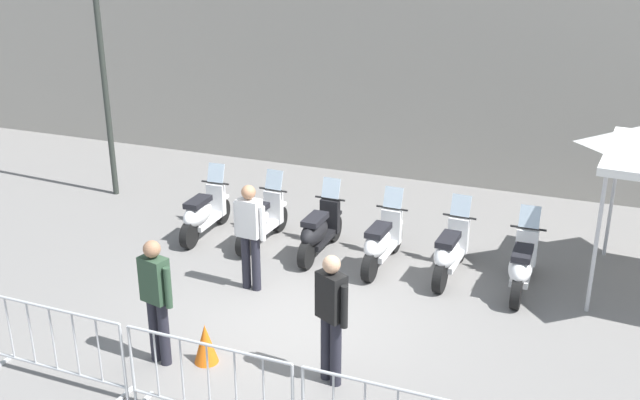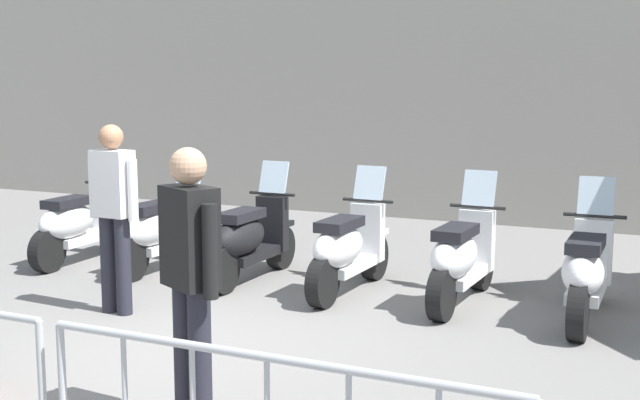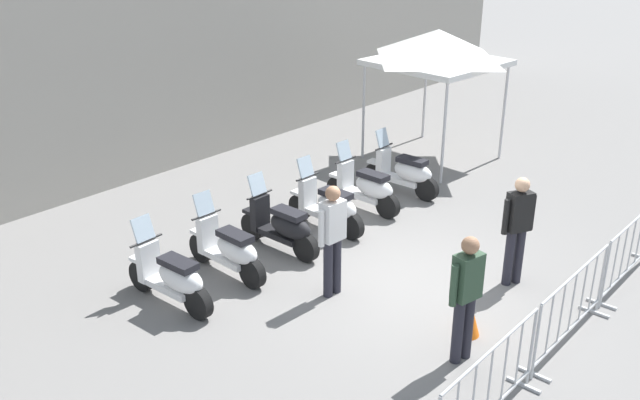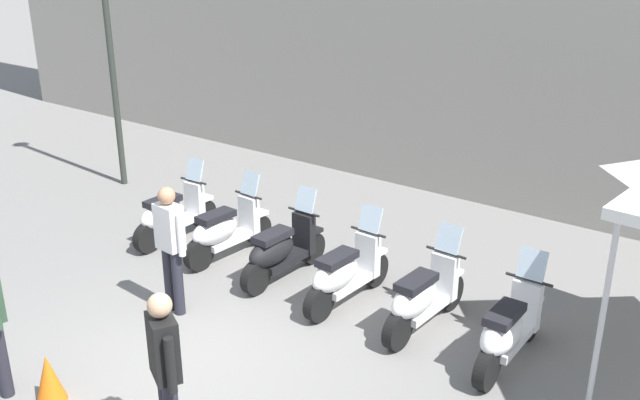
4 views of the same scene
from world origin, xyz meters
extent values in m
plane|color=slate|center=(0.00, 0.00, 0.00)|extent=(120.00, 120.00, 0.00)
cylinder|color=black|center=(-3.10, 2.68, 0.24)|extent=(0.20, 0.49, 0.48)
cylinder|color=black|center=(-2.95, 1.45, 0.24)|extent=(0.20, 0.49, 0.48)
cube|color=white|center=(-3.02, 2.06, 0.28)|extent=(0.38, 0.89, 0.10)
ellipsoid|color=white|center=(-2.99, 1.79, 0.52)|extent=(0.46, 0.88, 0.40)
cube|color=black|center=(-3.00, 1.82, 0.74)|extent=(0.35, 0.63, 0.10)
cube|color=white|center=(-3.08, 2.49, 0.55)|extent=(0.35, 0.18, 0.60)
cylinder|color=black|center=(-3.08, 2.49, 0.88)|extent=(0.56, 0.10, 0.04)
cube|color=silver|center=(-3.08, 2.54, 1.06)|extent=(0.33, 0.18, 0.35)
cube|color=white|center=(-3.10, 2.68, 0.51)|extent=(0.24, 0.34, 0.06)
cylinder|color=black|center=(-1.92, 2.83, 0.24)|extent=(0.16, 0.49, 0.48)
cylinder|color=black|center=(-1.87, 1.59, 0.24)|extent=(0.16, 0.49, 0.48)
cube|color=white|center=(-1.89, 2.21, 0.28)|extent=(0.31, 0.88, 0.10)
ellipsoid|color=white|center=(-1.88, 1.93, 0.52)|extent=(0.39, 0.85, 0.40)
cube|color=black|center=(-1.88, 1.96, 0.74)|extent=(0.30, 0.61, 0.10)
cube|color=white|center=(-1.91, 2.64, 0.55)|extent=(0.35, 0.15, 0.60)
cylinder|color=black|center=(-1.91, 2.64, 0.88)|extent=(0.56, 0.06, 0.04)
cube|color=silver|center=(-1.91, 2.69, 1.06)|extent=(0.33, 0.15, 0.35)
cube|color=white|center=(-1.92, 2.83, 0.51)|extent=(0.21, 0.33, 0.06)
cylinder|color=black|center=(-0.80, 2.89, 0.24)|extent=(0.17, 0.49, 0.48)
cylinder|color=black|center=(-0.71, 1.65, 0.24)|extent=(0.17, 0.49, 0.48)
cube|color=black|center=(-0.75, 2.27, 0.28)|extent=(0.34, 0.89, 0.10)
ellipsoid|color=black|center=(-0.73, 1.99, 0.52)|extent=(0.42, 0.86, 0.40)
cube|color=black|center=(-0.74, 2.02, 0.74)|extent=(0.32, 0.62, 0.10)
cube|color=black|center=(-0.78, 2.70, 0.55)|extent=(0.35, 0.16, 0.60)
cylinder|color=black|center=(-0.78, 2.70, 0.88)|extent=(0.56, 0.08, 0.04)
cube|color=silver|center=(-0.79, 2.75, 1.06)|extent=(0.33, 0.16, 0.35)
cube|color=black|center=(-0.80, 2.89, 0.51)|extent=(0.22, 0.33, 0.06)
cylinder|color=black|center=(0.36, 2.94, 0.24)|extent=(0.16, 0.49, 0.48)
cylinder|color=black|center=(0.42, 1.70, 0.24)|extent=(0.16, 0.49, 0.48)
cube|color=white|center=(0.39, 2.32, 0.28)|extent=(0.32, 0.88, 0.10)
ellipsoid|color=white|center=(0.40, 2.04, 0.52)|extent=(0.40, 0.86, 0.40)
cube|color=black|center=(0.40, 2.07, 0.74)|extent=(0.31, 0.61, 0.10)
cube|color=white|center=(0.37, 2.75, 0.55)|extent=(0.35, 0.16, 0.60)
cylinder|color=black|center=(0.37, 2.75, 0.88)|extent=(0.56, 0.06, 0.04)
cube|color=silver|center=(0.36, 2.80, 1.06)|extent=(0.33, 0.15, 0.35)
cube|color=white|center=(0.36, 2.94, 0.51)|extent=(0.21, 0.33, 0.06)
cylinder|color=black|center=(1.49, 3.08, 0.24)|extent=(0.16, 0.49, 0.48)
cylinder|color=black|center=(1.54, 1.84, 0.24)|extent=(0.16, 0.49, 0.48)
cube|color=white|center=(1.52, 2.46, 0.28)|extent=(0.31, 0.88, 0.10)
ellipsoid|color=white|center=(1.53, 2.18, 0.52)|extent=(0.39, 0.85, 0.40)
cube|color=black|center=(1.53, 2.21, 0.74)|extent=(0.30, 0.61, 0.10)
cube|color=white|center=(1.50, 2.89, 0.55)|extent=(0.35, 0.15, 0.60)
cylinder|color=black|center=(1.50, 2.89, 0.88)|extent=(0.56, 0.06, 0.04)
cube|color=silver|center=(1.50, 2.94, 1.06)|extent=(0.33, 0.15, 0.35)
cube|color=white|center=(1.49, 3.08, 0.51)|extent=(0.21, 0.33, 0.06)
cylinder|color=black|center=(2.60, 3.09, 0.24)|extent=(0.18, 0.49, 0.48)
cylinder|color=black|center=(2.72, 1.85, 0.24)|extent=(0.18, 0.49, 0.48)
cube|color=white|center=(2.66, 2.47, 0.28)|extent=(0.36, 0.89, 0.10)
ellipsoid|color=white|center=(2.69, 2.19, 0.52)|extent=(0.44, 0.87, 0.40)
cube|color=black|center=(2.68, 2.22, 0.74)|extent=(0.34, 0.62, 0.10)
cube|color=white|center=(2.62, 2.90, 0.55)|extent=(0.35, 0.17, 0.60)
cylinder|color=black|center=(2.62, 2.90, 0.88)|extent=(0.56, 0.09, 0.04)
cube|color=silver|center=(2.62, 2.95, 1.06)|extent=(0.33, 0.17, 0.35)
cube|color=white|center=(2.60, 3.09, 0.51)|extent=(0.23, 0.34, 0.06)
cube|color=#B2B5B7|center=(-2.93, -2.69, 0.02)|extent=(0.08, 0.44, 0.04)
cube|color=#B2B5B7|center=(-1.04, -2.54, 0.02)|extent=(0.08, 0.44, 0.04)
cylinder|color=#B2B5B7|center=(-0.95, -2.53, 0.53)|extent=(0.04, 0.04, 1.05)
cylinder|color=#B2B5B7|center=(-1.98, -2.62, 1.05)|extent=(2.06, 0.20, 0.04)
cylinder|color=#B2B5B7|center=(-1.98, -2.62, 0.18)|extent=(2.06, 0.20, 0.04)
cylinder|color=#B2B5B7|center=(-2.67, -2.67, 0.61)|extent=(0.02, 0.02, 0.87)
cylinder|color=#B2B5B7|center=(-2.33, -2.64, 0.61)|extent=(0.02, 0.02, 0.87)
cylinder|color=#B2B5B7|center=(-1.98, -2.62, 0.61)|extent=(0.02, 0.02, 0.87)
cylinder|color=#B2B5B7|center=(-1.64, -2.59, 0.61)|extent=(0.02, 0.02, 0.87)
cylinder|color=#B2B5B7|center=(-1.30, -2.56, 0.61)|extent=(0.02, 0.02, 0.87)
cylinder|color=#B2B5B7|center=(-0.83, -2.52, 0.53)|extent=(0.04, 0.04, 1.05)
cylinder|color=#B2B5B7|center=(0.20, -2.44, 1.05)|extent=(2.06, 0.20, 0.04)
cylinder|color=#B2B5B7|center=(-0.49, -2.50, 0.61)|extent=(0.02, 0.02, 0.87)
cylinder|color=#B2B5B7|center=(-0.15, -2.47, 0.61)|extent=(0.02, 0.02, 0.87)
cylinder|color=#B2B5B7|center=(0.20, -2.44, 0.61)|extent=(0.02, 0.02, 0.87)
cylinder|color=#B2B5B7|center=(0.54, -2.41, 0.61)|extent=(0.02, 0.02, 0.87)
cylinder|color=#B2B5B7|center=(0.88, -2.39, 0.61)|extent=(0.02, 0.02, 0.87)
cylinder|color=#B2B5B7|center=(2.38, -2.27, 1.05)|extent=(2.06, 0.20, 0.04)
cylinder|color=#2D332D|center=(-6.05, 3.03, 2.99)|extent=(0.12, 0.12, 5.99)
cylinder|color=#23232D|center=(0.98, -1.04, 0.45)|extent=(0.14, 0.14, 0.90)
cylinder|color=#23232D|center=(1.14, -1.10, 0.45)|extent=(0.14, 0.14, 0.90)
cube|color=black|center=(1.06, -1.07, 1.20)|extent=(0.42, 0.34, 0.60)
sphere|color=tan|center=(1.06, -1.07, 1.62)|extent=(0.22, 0.22, 0.22)
cylinder|color=black|center=(0.85, -0.98, 1.15)|extent=(0.09, 0.09, 0.55)
cylinder|color=black|center=(1.27, -1.16, 1.15)|extent=(0.09, 0.09, 0.55)
cylinder|color=#23232D|center=(-1.05, 0.62, 0.45)|extent=(0.14, 0.14, 0.90)
cylinder|color=#23232D|center=(-1.23, 0.61, 0.45)|extent=(0.14, 0.14, 0.90)
cube|color=silver|center=(-1.14, 0.61, 1.20)|extent=(0.36, 0.23, 0.60)
sphere|color=#9E7051|center=(-1.14, 0.61, 1.62)|extent=(0.22, 0.22, 0.22)
cylinder|color=silver|center=(-0.91, 0.62, 1.15)|extent=(0.09, 0.09, 0.55)
cylinder|color=silver|center=(-1.37, 0.61, 1.15)|extent=(0.09, 0.09, 0.55)
cylinder|color=#23232D|center=(-1.21, -1.66, 0.45)|extent=(0.14, 0.14, 0.90)
cylinder|color=#23232D|center=(-1.03, -1.69, 0.45)|extent=(0.14, 0.14, 0.90)
cube|color=#2D4733|center=(-1.12, -1.67, 1.20)|extent=(0.39, 0.27, 0.60)
sphere|color=#9E7051|center=(-1.12, -1.67, 1.62)|extent=(0.22, 0.22, 0.22)
cylinder|color=#2D4733|center=(-1.35, -1.64, 1.15)|extent=(0.09, 0.09, 0.55)
cylinder|color=#2D4733|center=(-0.89, -1.71, 1.15)|extent=(0.09, 0.09, 0.55)
cylinder|color=silver|center=(3.69, 2.23, 1.08)|extent=(0.06, 0.06, 2.15)
cylinder|color=silver|center=(3.69, 4.45, 1.08)|extent=(0.06, 0.06, 2.15)
cone|color=orange|center=(-0.59, -1.42, 0.28)|extent=(0.32, 0.32, 0.55)
camera|label=1|loc=(4.38, -7.99, 5.33)|focal=40.43mm
camera|label=2|loc=(4.05, -4.81, 2.11)|focal=45.84mm
camera|label=3|loc=(-7.58, -5.76, 5.35)|focal=39.18mm
camera|label=4|loc=(5.57, -4.02, 4.56)|focal=38.51mm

